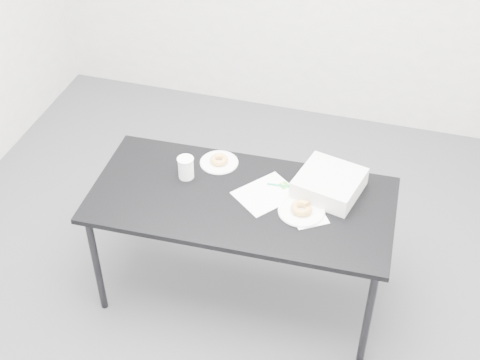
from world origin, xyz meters
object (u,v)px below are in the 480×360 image
(pen, at_px, (280,185))
(donut_far, at_px, (219,160))
(donut_near, at_px, (302,208))
(scorecard, at_px, (266,194))
(bakery_box, at_px, (329,183))
(plate_near, at_px, (301,211))
(table, at_px, (241,206))
(plate_far, at_px, (219,162))
(coffee_cup, at_px, (186,168))

(pen, xyz_separation_m, donut_far, (-0.38, 0.10, 0.02))
(donut_near, bearing_deg, scorecard, 157.71)
(scorecard, bearing_deg, bakery_box, 58.73)
(scorecard, height_order, bakery_box, bakery_box)
(pen, bearing_deg, donut_far, 160.17)
(pen, relative_size, bakery_box, 0.45)
(donut_near, bearing_deg, plate_near, 90.00)
(table, relative_size, donut_far, 16.15)
(pen, height_order, plate_far, pen)
(coffee_cup, bearing_deg, plate_near, -8.96)
(pen, bearing_deg, donut_near, -52.08)
(plate_near, distance_m, donut_far, 0.60)
(plate_near, distance_m, plate_far, 0.60)
(pen, xyz_separation_m, plate_near, (0.15, -0.17, -0.00))
(scorecard, height_order, plate_near, plate_near)
(scorecard, distance_m, plate_far, 0.37)
(pen, height_order, bakery_box, bakery_box)
(table, height_order, donut_far, donut_far)
(table, height_order, bakery_box, bakery_box)
(plate_near, bearing_deg, scorecard, 157.71)
(table, xyz_separation_m, donut_near, (0.33, -0.02, 0.08))
(table, bearing_deg, pen, 38.76)
(donut_far, bearing_deg, scorecard, -29.95)
(bakery_box, bearing_deg, coffee_cup, -159.52)
(donut_near, distance_m, donut_far, 0.60)
(donut_near, height_order, coffee_cup, coffee_cup)
(scorecard, xyz_separation_m, donut_far, (-0.32, 0.19, 0.02))
(donut_near, relative_size, coffee_cup, 0.89)
(pen, relative_size, donut_far, 1.40)
(table, relative_size, pen, 11.50)
(plate_near, distance_m, bakery_box, 0.23)
(donut_near, distance_m, plate_far, 0.60)
(table, bearing_deg, bakery_box, 21.19)
(donut_near, xyz_separation_m, plate_far, (-0.53, 0.27, -0.03))
(coffee_cup, bearing_deg, pen, 6.98)
(scorecard, bearing_deg, coffee_cup, -143.91)
(scorecard, height_order, donut_near, donut_near)
(pen, bearing_deg, bakery_box, 3.13)
(pen, bearing_deg, plate_near, -52.08)
(bakery_box, bearing_deg, scorecard, -146.45)
(plate_far, distance_m, bakery_box, 0.64)
(table, relative_size, coffee_cup, 12.82)
(plate_far, distance_m, donut_far, 0.02)
(pen, distance_m, bakery_box, 0.27)
(donut_near, xyz_separation_m, donut_far, (-0.53, 0.27, -0.01))
(table, bearing_deg, plate_near, -5.15)
(plate_near, height_order, bakery_box, bakery_box)
(donut_far, relative_size, coffee_cup, 0.79)
(scorecard, xyz_separation_m, donut_near, (0.21, -0.09, 0.03))
(pen, distance_m, donut_far, 0.39)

